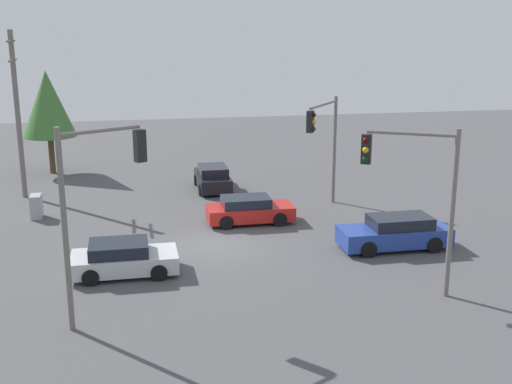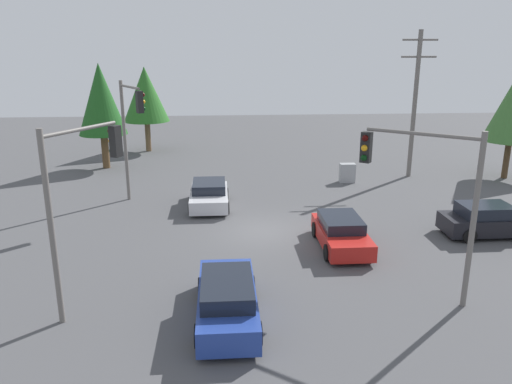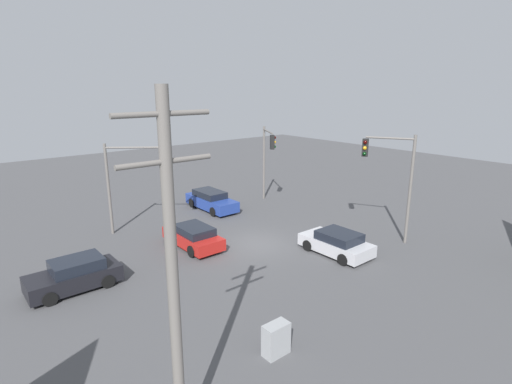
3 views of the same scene
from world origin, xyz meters
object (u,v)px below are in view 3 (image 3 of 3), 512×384
(sedan_blue, at_px, (211,201))
(sedan_red, at_px, (193,236))
(sedan_silver, at_px, (337,243))
(traffic_signal_aux, at_px, (267,152))
(sedan_dark, at_px, (75,275))
(traffic_signal_main, at_px, (133,172))
(traffic_signal_cross, at_px, (392,170))
(electrical_cabinet, at_px, (276,339))

(sedan_blue, distance_m, sedan_red, 7.35)
(sedan_silver, xyz_separation_m, traffic_signal_aux, (-3.74, -10.15, 3.45))
(sedan_red, bearing_deg, traffic_signal_aux, 23.87)
(sedan_dark, relative_size, traffic_signal_main, 0.70)
(sedan_silver, bearing_deg, traffic_signal_aux, 69.78)
(traffic_signal_aux, bearing_deg, traffic_signal_main, -61.07)
(traffic_signal_cross, distance_m, traffic_signal_aux, 10.81)
(sedan_dark, relative_size, sedan_red, 0.96)
(sedan_dark, distance_m, traffic_signal_cross, 17.79)
(traffic_signal_aux, height_order, electrical_cabinet, traffic_signal_aux)
(sedan_red, distance_m, electrical_cabinet, 10.66)
(sedan_dark, height_order, electrical_cabinet, sedan_dark)
(sedan_red, distance_m, traffic_signal_cross, 12.25)
(traffic_signal_cross, relative_size, electrical_cabinet, 5.47)
(traffic_signal_main, height_order, traffic_signal_cross, traffic_signal_cross)
(sedan_blue, distance_m, traffic_signal_cross, 13.52)
(sedan_blue, xyz_separation_m, traffic_signal_cross, (-4.69, 12.14, 3.66))
(sedan_silver, relative_size, traffic_signal_cross, 0.63)
(sedan_silver, height_order, sedan_blue, sedan_blue)
(sedan_dark, bearing_deg, traffic_signal_aux, -72.77)
(traffic_signal_aux, bearing_deg, sedan_red, -36.62)
(traffic_signal_aux, xyz_separation_m, electrical_cabinet, (12.24, 14.42, -3.50))
(sedan_silver, bearing_deg, traffic_signal_main, 125.15)
(electrical_cabinet, bearing_deg, sedan_red, -105.59)
(sedan_blue, height_order, traffic_signal_aux, traffic_signal_aux)
(traffic_signal_main, distance_m, electrical_cabinet, 14.97)
(traffic_signal_main, relative_size, traffic_signal_aux, 0.96)
(sedan_blue, bearing_deg, sedan_dark, 28.48)
(sedan_dark, height_order, sedan_red, sedan_dark)
(sedan_silver, relative_size, traffic_signal_aux, 0.67)
(traffic_signal_main, xyz_separation_m, electrical_cabinet, (1.28, 14.53, -3.37))
(sedan_blue, distance_m, electrical_cabinet, 17.56)
(sedan_red, relative_size, electrical_cabinet, 3.53)
(sedan_blue, relative_size, traffic_signal_main, 0.82)
(sedan_dark, distance_m, sedan_blue, 13.35)
(sedan_blue, bearing_deg, sedan_silver, 93.70)
(traffic_signal_aux, bearing_deg, sedan_blue, -77.13)
(sedan_red, height_order, traffic_signal_main, traffic_signal_main)
(sedan_red, distance_m, traffic_signal_aux, 10.81)
(sedan_dark, relative_size, sedan_blue, 0.85)
(sedan_silver, relative_size, sedan_red, 0.97)
(sedan_dark, height_order, traffic_signal_cross, traffic_signal_cross)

